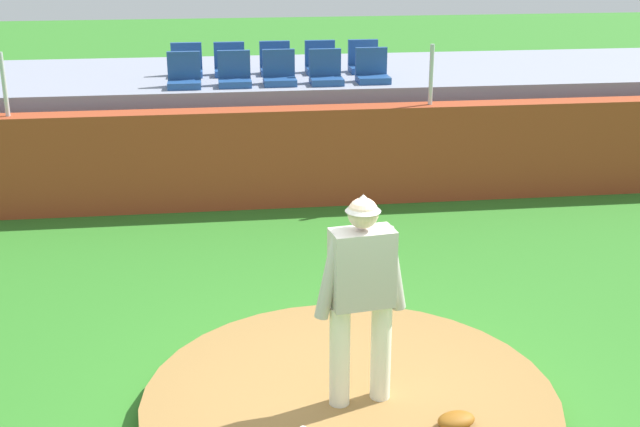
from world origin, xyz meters
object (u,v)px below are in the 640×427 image
object	(u,v)px
stadium_chair_3	(326,73)
stadium_chair_5	(187,66)
stadium_chair_1	(234,75)
stadium_chair_6	(230,65)
stadium_chair_7	(275,64)
stadium_chair_0	(184,76)
stadium_chair_4	(372,71)
stadium_chair_9	(364,62)
stadium_chair_8	(321,63)
fielding_glove	(456,420)
stadium_chair_2	(279,74)
pitcher	(362,285)

from	to	relation	value
stadium_chair_3	stadium_chair_5	xyz separation A→B (m)	(-2.07, 0.94, 0.00)
stadium_chair_1	stadium_chair_6	xyz separation A→B (m)	(-0.05, 0.91, 0.00)
stadium_chair_6	stadium_chair_7	bearing A→B (deg)	-178.47
stadium_chair_3	stadium_chair_5	bearing A→B (deg)	-24.49
stadium_chair_1	stadium_chair_0	bearing A→B (deg)	1.63
stadium_chair_0	stadium_chair_5	world-z (taller)	same
stadium_chair_4	stadium_chair_9	bearing A→B (deg)	-92.12
stadium_chair_8	stadium_chair_4	bearing A→B (deg)	126.70
stadium_chair_7	stadium_chair_8	xyz separation A→B (m)	(0.73, -0.00, 0.00)
stadium_chair_0	stadium_chair_1	size ratio (longest dim) A/B	1.00
fielding_glove	stadium_chair_1	world-z (taller)	stadium_chair_1
stadium_chair_0	stadium_chair_4	distance (m)	2.81
stadium_chair_1	stadium_chair_6	distance (m)	0.91
stadium_chair_0	stadium_chair_4	size ratio (longest dim) A/B	1.00
stadium_chair_4	stadium_chair_5	bearing A→B (deg)	-17.80
stadium_chair_0	stadium_chair_8	distance (m)	2.34
stadium_chair_6	stadium_chair_7	xyz separation A→B (m)	(0.72, 0.02, 0.00)
stadium_chair_3	stadium_chair_4	world-z (taller)	same
stadium_chair_2	fielding_glove	bearing A→B (deg)	96.06
stadium_chair_6	stadium_chair_7	world-z (taller)	same
stadium_chair_1	stadium_chair_3	distance (m)	1.36
pitcher	stadium_chair_7	distance (m)	7.49
stadium_chair_4	stadium_chair_7	xyz separation A→B (m)	(-1.40, 0.90, 0.00)
stadium_chair_1	stadium_chair_4	distance (m)	2.07
fielding_glove	stadium_chair_8	world-z (taller)	stadium_chair_8
pitcher	stadium_chair_9	distance (m)	7.60
stadium_chair_0	stadium_chair_9	bearing A→B (deg)	-161.67
stadium_chair_8	stadium_chair_7	bearing A→B (deg)	-0.29
stadium_chair_3	stadium_chair_5	size ratio (longest dim) A/B	1.00
stadium_chair_5	stadium_chair_3	bearing A→B (deg)	155.51
stadium_chair_0	stadium_chair_9	size ratio (longest dim) A/B	1.00
stadium_chair_6	stadium_chair_7	size ratio (longest dim) A/B	1.00
pitcher	stadium_chair_1	bearing A→B (deg)	88.08
stadium_chair_3	stadium_chair_0	bearing A→B (deg)	0.08
stadium_chair_5	stadium_chair_9	bearing A→B (deg)	179.84
stadium_chair_0	stadium_chair_4	world-z (taller)	same
stadium_chair_6	stadium_chair_8	xyz separation A→B (m)	(1.45, 0.02, 0.00)
stadium_chair_6	stadium_chair_9	size ratio (longest dim) A/B	1.00
stadium_chair_2	stadium_chair_6	world-z (taller)	same
stadium_chair_2	stadium_chair_3	bearing A→B (deg)	176.44
stadium_chair_9	fielding_glove	bearing A→B (deg)	84.99
stadium_chair_6	stadium_chair_9	xyz separation A→B (m)	(2.15, 0.01, 0.00)
stadium_chair_2	stadium_chair_8	bearing A→B (deg)	-129.26
stadium_chair_4	stadium_chair_3	bearing A→B (deg)	3.97
fielding_glove	stadium_chair_6	size ratio (longest dim) A/B	0.60
stadium_chair_2	stadium_chair_4	world-z (taller)	same
stadium_chair_4	stadium_chair_1	bearing A→B (deg)	0.87
stadium_chair_3	pitcher	bearing A→B (deg)	84.64
stadium_chair_4	stadium_chair_0	bearing A→B (deg)	1.07
stadium_chair_1	stadium_chair_7	bearing A→B (deg)	-125.98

